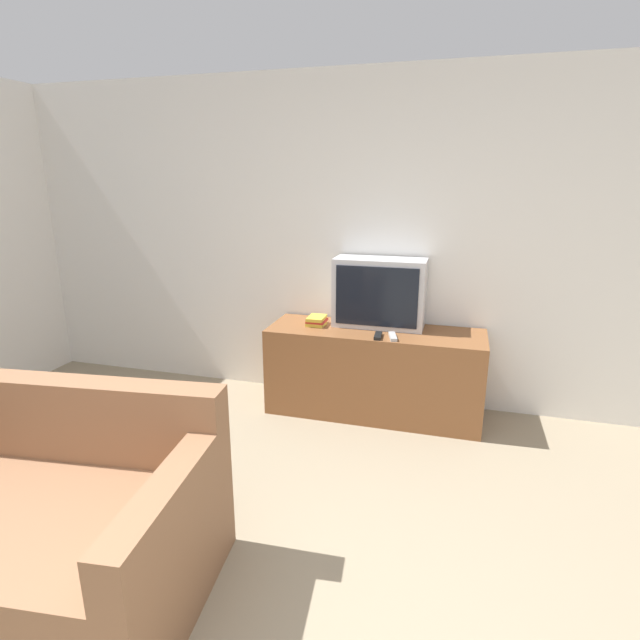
# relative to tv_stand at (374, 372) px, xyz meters

# --- Properties ---
(wall_back) EXTENTS (9.00, 0.06, 2.60)m
(wall_back) POSITION_rel_tv_stand_xyz_m (-0.16, 0.32, 0.96)
(wall_back) COLOR white
(wall_back) RESTS_ON ground_plane
(tv_stand) EXTENTS (1.65, 0.54, 0.68)m
(tv_stand) POSITION_rel_tv_stand_xyz_m (0.00, 0.00, 0.00)
(tv_stand) COLOR brown
(tv_stand) RESTS_ON ground_plane
(television) EXTENTS (0.70, 0.30, 0.53)m
(television) POSITION_rel_tv_stand_xyz_m (0.00, 0.12, 0.61)
(television) COLOR silver
(television) RESTS_ON tv_stand
(couch) EXTENTS (1.70, 1.14, 0.87)m
(couch) POSITION_rel_tv_stand_xyz_m (-1.18, -2.18, -0.04)
(couch) COLOR #8C6042
(couch) RESTS_ON ground_plane
(book_stack) EXTENTS (0.15, 0.19, 0.07)m
(book_stack) POSITION_rel_tv_stand_xyz_m (-0.47, 0.01, 0.38)
(book_stack) COLOR gold
(book_stack) RESTS_ON tv_stand
(remote_on_stand) EXTENTS (0.09, 0.19, 0.02)m
(remote_on_stand) POSITION_rel_tv_stand_xyz_m (0.15, -0.16, 0.35)
(remote_on_stand) COLOR #B7B7B7
(remote_on_stand) RESTS_ON tv_stand
(remote_secondary) EXTENTS (0.06, 0.16, 0.02)m
(remote_secondary) POSITION_rel_tv_stand_xyz_m (0.05, -0.17, 0.35)
(remote_secondary) COLOR black
(remote_secondary) RESTS_ON tv_stand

